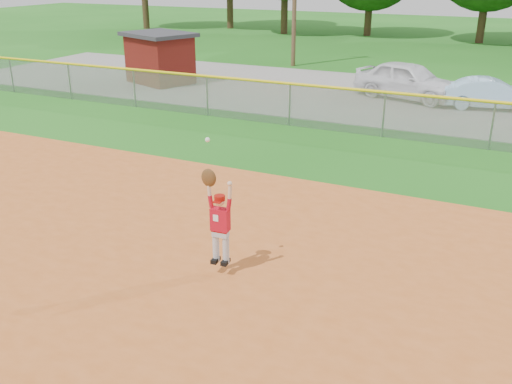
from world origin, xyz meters
TOP-DOWN VIEW (x-y plane):
  - ground at (0.00, 0.00)m, footprint 120.00×120.00m
  - clay_infield at (0.00, -3.00)m, footprint 24.00×16.00m
  - parking_strip at (0.00, 16.00)m, footprint 44.00×10.00m
  - car_white_a at (-0.42, 16.05)m, footprint 4.91×3.14m
  - car_blue at (2.88, 15.65)m, footprint 3.77×1.96m
  - utility_shed at (-11.89, 14.59)m, footprint 3.85×3.44m
  - outfield_fence at (0.00, 10.00)m, footprint 40.06×0.10m
  - ballplayer at (-0.54, -0.25)m, footprint 0.59×0.26m

SIDE VIEW (x-z plane):
  - ground at x=0.00m, z-range 0.00..0.00m
  - parking_strip at x=0.00m, z-range 0.00..0.03m
  - clay_infield at x=0.00m, z-range 0.00..0.04m
  - car_blue at x=2.88m, z-range 0.03..1.21m
  - car_white_a at x=-0.42m, z-range 0.03..1.59m
  - outfield_fence at x=0.00m, z-range 0.11..1.66m
  - ballplayer at x=-0.54m, z-range -0.04..2.33m
  - utility_shed at x=-11.89m, z-range 0.02..2.40m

